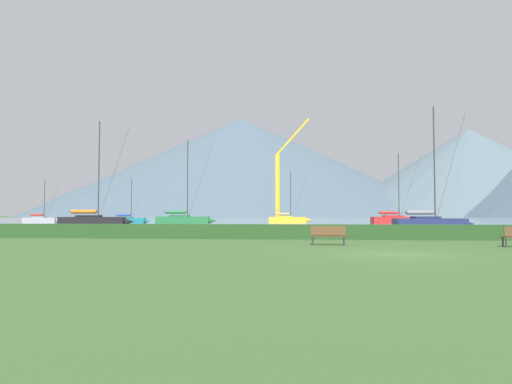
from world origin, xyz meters
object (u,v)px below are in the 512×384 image
sailboat_slip_0 (42,220)px  sailboat_slip_3 (431,222)px  sailboat_slip_4 (184,220)px  sailboat_slip_6 (396,219)px  sailboat_slip_2 (129,220)px  sailboat_slip_5 (288,219)px  park_bench_under_tree (328,234)px  sailboat_slip_1 (94,221)px  dock_crane (279,191)px

sailboat_slip_0 → sailboat_slip_3: 66.80m
sailboat_slip_4 → sailboat_slip_6: 33.71m
sailboat_slip_2 → sailboat_slip_5: 27.93m
sailboat_slip_0 → sailboat_slip_3: sailboat_slip_3 is taller
sailboat_slip_2 → sailboat_slip_4: bearing=-41.5°
sailboat_slip_4 → park_bench_under_tree: bearing=-75.0°
sailboat_slip_5 → sailboat_slip_6: (17.60, -7.94, 0.08)m
sailboat_slip_5 → sailboat_slip_6: sailboat_slip_6 is taller
sailboat_slip_4 → park_bench_under_tree: 49.37m
sailboat_slip_0 → park_bench_under_tree: (48.08, -56.64, -0.04)m
sailboat_slip_4 → sailboat_slip_3: bearing=-39.4°
park_bench_under_tree → sailboat_slip_6: bearing=79.0°
sailboat_slip_1 → sailboat_slip_2: 21.36m
park_bench_under_tree → sailboat_slip_0: bearing=132.9°
sailboat_slip_1 → sailboat_slip_2: (-3.56, 21.06, -0.22)m
sailboat_slip_1 → sailboat_slip_3: sailboat_slip_1 is taller
sailboat_slip_5 → sailboat_slip_6: 19.30m
sailboat_slip_0 → sailboat_slip_2: bearing=-8.9°
sailboat_slip_0 → sailboat_slip_5: bearing=7.5°
sailboat_slip_5 → park_bench_under_tree: (4.39, -62.49, -0.11)m
sailboat_slip_1 → sailboat_slip_4: sailboat_slip_1 is taller
sailboat_slip_5 → dock_crane: bearing=135.2°
sailboat_slip_0 → dock_crane: dock_crane is taller
sailboat_slip_5 → sailboat_slip_4: bearing=-131.9°
sailboat_slip_4 → sailboat_slip_5: sailboat_slip_4 is taller
sailboat_slip_3 → dock_crane: 41.83m
sailboat_slip_1 → sailboat_slip_5: size_ratio=1.42×
sailboat_slip_1 → sailboat_slip_3: 39.52m
sailboat_slip_2 → park_bench_under_tree: sailboat_slip_2 is taller
sailboat_slip_1 → sailboat_slip_2: size_ratio=1.76×
sailboat_slip_2 → park_bench_under_tree: bearing=-65.7°
sailboat_slip_4 → dock_crane: bearing=46.9°
park_bench_under_tree → sailboat_slip_2: bearing=122.4°
sailboat_slip_0 → dock_crane: 42.98m
sailboat_slip_0 → sailboat_slip_4: (28.83, -11.18, 0.18)m
sailboat_slip_0 → sailboat_slip_3: bearing=-26.8°
sailboat_slip_6 → dock_crane: bearing=147.1°
sailboat_slip_6 → park_bench_under_tree: size_ratio=6.57×
sailboat_slip_0 → sailboat_slip_2: (17.10, -2.66, -0.03)m
sailboat_slip_2 → sailboat_slip_6: bearing=-4.8°
sailboat_slip_1 → dock_crane: dock_crane is taller
sailboat_slip_4 → sailboat_slip_1: bearing=-131.1°
sailboat_slip_2 → sailboat_slip_5: (26.60, 8.51, 0.09)m
sailboat_slip_6 → dock_crane: size_ratio=0.59×
sailboat_slip_3 → sailboat_slip_1: bearing=164.2°
sailboat_slip_1 → sailboat_slip_6: sailboat_slip_1 is taller
sailboat_slip_6 → sailboat_slip_1: bearing=-158.4°
sailboat_slip_1 → sailboat_slip_3: bearing=-21.8°
sailboat_slip_2 → dock_crane: (24.88, 10.17, 5.40)m
dock_crane → sailboat_slip_1: bearing=-124.3°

